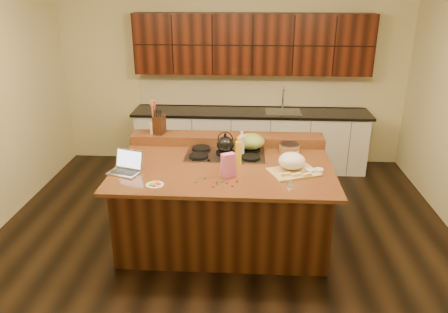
{
  "coord_description": "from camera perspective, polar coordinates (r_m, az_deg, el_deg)",
  "views": [
    {
      "loc": [
        0.27,
        -4.47,
        2.78
      ],
      "look_at": [
        0.0,
        0.05,
        1.0
      ],
      "focal_mm": 35.0,
      "sensor_mm": 36.0,
      "label": 1
    }
  ],
  "objects": [
    {
      "name": "strainer_bowl",
      "position": [
        5.25,
        8.53,
        0.98
      ],
      "size": [
        0.31,
        0.31,
        0.09
      ],
      "primitive_type": "cylinder",
      "rotation": [
        0.0,
        0.0,
        -0.35
      ],
      "color": "#996B3F",
      "rests_on": "island"
    },
    {
      "name": "island",
      "position": [
        5.04,
        -0.03,
        -5.89
      ],
      "size": [
        2.4,
        1.6,
        0.92
      ],
      "color": "black",
      "rests_on": "ground"
    },
    {
      "name": "gumdrop_3",
      "position": [
        4.43,
        -0.24,
        -3.24
      ],
      "size": [
        0.02,
        0.02,
        0.02
      ],
      "primitive_type": "ellipsoid",
      "color": "#198C26",
      "rests_on": "island"
    },
    {
      "name": "gumdrop_1",
      "position": [
        4.5,
        -2.54,
        -2.86
      ],
      "size": [
        0.02,
        0.02,
        0.02
      ],
      "primitive_type": "ellipsoid",
      "color": "#198C26",
      "rests_on": "island"
    },
    {
      "name": "pink_bag",
      "position": [
        4.49,
        0.55,
        -1.18
      ],
      "size": [
        0.16,
        0.14,
        0.26
      ],
      "primitive_type": "cube",
      "rotation": [
        0.0,
        0.0,
        0.55
      ],
      "color": "#D464A2",
      "rests_on": "island"
    },
    {
      "name": "ramekin_a",
      "position": [
        4.72,
        11.18,
        -1.89
      ],
      "size": [
        0.11,
        0.11,
        0.04
      ],
      "primitive_type": "cylinder",
      "rotation": [
        0.0,
        0.0,
        -0.12
      ],
      "color": "white",
      "rests_on": "island"
    },
    {
      "name": "gumdrop_2",
      "position": [
        4.43,
        1.71,
        -3.24
      ],
      "size": [
        0.02,
        0.02,
        0.02
      ],
      "primitive_type": "ellipsoid",
      "color": "red",
      "rests_on": "island"
    },
    {
      "name": "kitchen_timer",
      "position": [
        4.37,
        8.61,
        -3.49
      ],
      "size": [
        0.1,
        0.1,
        0.07
      ],
      "primitive_type": "cone",
      "rotation": [
        0.0,
        0.0,
        -0.23
      ],
      "color": "silver",
      "rests_on": "island"
    },
    {
      "name": "cooktop",
      "position": [
        5.12,
        0.17,
        0.35
      ],
      "size": [
        0.92,
        0.52,
        0.05
      ],
      "color": "gray",
      "rests_on": "island"
    },
    {
      "name": "gumdrop_7",
      "position": [
        4.43,
        -0.99,
        -3.24
      ],
      "size": [
        0.02,
        0.02,
        0.02
      ],
      "primitive_type": "ellipsoid",
      "color": "#198C26",
      "rests_on": "island"
    },
    {
      "name": "back_ledge",
      "position": [
        5.48,
        0.4,
        2.29
      ],
      "size": [
        2.4,
        0.3,
        0.12
      ],
      "primitive_type": "cube",
      "color": "black",
      "rests_on": "island"
    },
    {
      "name": "utensil_crock",
      "position": [
        5.56,
        -9.02,
        3.71
      ],
      "size": [
        0.14,
        0.14,
        0.14
      ],
      "primitive_type": "cylinder",
      "rotation": [
        0.0,
        0.0,
        -0.2
      ],
      "color": "white",
      "rests_on": "back_ledge"
    },
    {
      "name": "gumdrop_5",
      "position": [
        4.42,
        -3.71,
        -3.32
      ],
      "size": [
        0.02,
        0.02,
        0.02
      ],
      "primitive_type": "ellipsoid",
      "color": "#198C26",
      "rests_on": "island"
    },
    {
      "name": "back_counter",
      "position": [
        6.93,
        3.57,
        6.4
      ],
      "size": [
        3.7,
        0.66,
        2.4
      ],
      "color": "silver",
      "rests_on": "ground"
    },
    {
      "name": "wooden_tray",
      "position": [
        4.71,
        8.9,
        -0.9
      ],
      "size": [
        0.6,
        0.52,
        0.2
      ],
      "rotation": [
        0.0,
        0.0,
        0.39
      ],
      "color": "tan",
      "rests_on": "island"
    },
    {
      "name": "gumdrop_8",
      "position": [
        4.4,
        0.34,
        -3.43
      ],
      "size": [
        0.02,
        0.02,
        0.02
      ],
      "primitive_type": "ellipsoid",
      "color": "red",
      "rests_on": "island"
    },
    {
      "name": "oil_bottle",
      "position": [
        4.81,
        1.9,
        0.44
      ],
      "size": [
        0.09,
        0.09,
        0.27
      ],
      "primitive_type": "cylinder",
      "rotation": [
        0.0,
        0.0,
        0.25
      ],
      "color": "yellow",
      "rests_on": "island"
    },
    {
      "name": "room",
      "position": [
        4.7,
        -0.04,
        3.75
      ],
      "size": [
        5.52,
        5.02,
        2.72
      ],
      "color": "black",
      "rests_on": "ground"
    },
    {
      "name": "knife_block",
      "position": [
        5.53,
        -8.45,
        4.15
      ],
      "size": [
        0.14,
        0.2,
        0.23
      ],
      "primitive_type": "cube",
      "rotation": [
        0.0,
        0.0,
        -0.14
      ],
      "color": "black",
      "rests_on": "back_ledge"
    },
    {
      "name": "package_box",
      "position": [
        5.04,
        -12.17,
        0.11
      ],
      "size": [
        0.11,
        0.09,
        0.13
      ],
      "primitive_type": "cube",
      "rotation": [
        0.0,
        0.0,
        0.29
      ],
      "color": "#F1B655",
      "rests_on": "island"
    },
    {
      "name": "vinegar_bottle",
      "position": [
        5.06,
        2.33,
        1.41
      ],
      "size": [
        0.08,
        0.08,
        0.25
      ],
      "primitive_type": "cylinder",
      "rotation": [
        0.0,
        0.0,
        -0.42
      ],
      "color": "silver",
      "rests_on": "island"
    },
    {
      "name": "ramekin_c",
      "position": [
        5.21,
        9.18,
        0.51
      ],
      "size": [
        0.13,
        0.13,
        0.04
      ],
      "primitive_type": "cylinder",
      "rotation": [
        0.0,
        0.0,
        -0.34
      ],
      "color": "white",
      "rests_on": "island"
    },
    {
      "name": "ramekin_b",
      "position": [
        4.74,
        12.26,
        -1.85
      ],
      "size": [
        0.12,
        0.12,
        0.04
      ],
      "primitive_type": "cylinder",
      "rotation": [
        0.0,
        0.0,
        -0.22
      ],
      "color": "white",
      "rests_on": "island"
    },
    {
      "name": "gumdrop_4",
      "position": [
        4.38,
        -0.89,
        -3.53
      ],
      "size": [
        0.02,
        0.02,
        0.02
      ],
      "primitive_type": "ellipsoid",
      "color": "red",
      "rests_on": "island"
    },
    {
      "name": "candy_plate",
      "position": [
        4.41,
        -9.02,
        -3.69
      ],
      "size": [
        0.2,
        0.2,
        0.01
      ],
      "primitive_type": "cylinder",
      "rotation": [
        0.0,
        0.0,
        -0.15
      ],
      "color": "white",
      "rests_on": "island"
    },
    {
      "name": "gumdrop_0",
      "position": [
        4.31,
        -1.49,
        -3.95
      ],
      "size": [
        0.02,
        0.02,
        0.02
      ],
      "primitive_type": "ellipsoid",
      "color": "red",
      "rests_on": "island"
    },
    {
      "name": "green_bowl",
      "position": [
        5.19,
        3.56,
        2.01
      ],
      "size": [
        0.34,
        0.34,
        0.18
      ],
      "primitive_type": "ellipsoid",
      "rotation": [
        0.0,
        0.0,
        0.06
      ],
      "color": "olive",
      "rests_on": "cooktop"
    },
    {
      "name": "gumdrop_6",
      "position": [
        4.33,
        1.11,
        -3.84
      ],
      "size": [
        0.02,
        0.02,
        0.02
      ],
      "primitive_type": "ellipsoid",
      "color": "red",
      "rests_on": "island"
    },
    {
      "name": "laptop",
      "position": [
        4.77,
        -12.61,
        -1.26
      ],
      "size": [
        0.39,
        0.34,
        0.23
      ],
      "rotation": [
        0.0,
        0.0,
        -0.32
      ],
      "color": "#B7B7BC",
      "rests_on": "island"
    },
    {
      "name": "kettle",
      "position": [
        5.08,
        0.17,
        1.62
      ],
      "size": [
        0.23,
        0.23,
        0.18
      ],
      "primitive_type": "ellipsoid",
      "rotation": [
        0.0,
        0.0,
        0.13
      ],
      "color": "black",
      "rests_on": "cooktop"
    }
  ]
}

